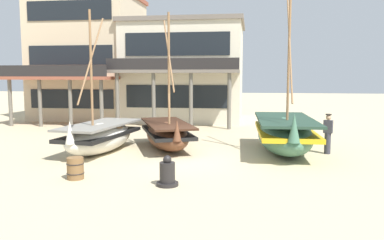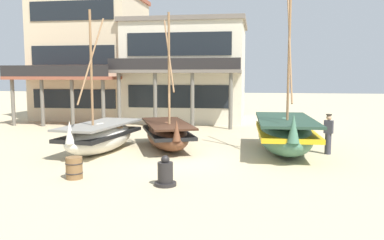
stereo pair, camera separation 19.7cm
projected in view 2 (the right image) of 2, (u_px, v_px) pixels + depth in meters
name	position (u px, v px, depth m)	size (l,w,h in m)	color
ground_plane	(188.00, 157.00, 15.81)	(120.00, 120.00, 0.00)	tan
fishing_boat_near_left	(167.00, 134.00, 17.66)	(3.39, 5.04, 5.92)	brown
fishing_boat_centre_large	(285.00, 134.00, 16.67)	(2.45, 5.88, 7.66)	#427056
fishing_boat_far_right	(100.00, 136.00, 16.80)	(2.41, 4.87, 5.89)	silver
fisherman_by_hull	(328.00, 134.00, 16.37)	(0.42, 0.34, 1.68)	#33333D
capstan_winch	(165.00, 174.00, 11.72)	(0.66, 0.66, 0.92)	black
wooden_barrel	(74.00, 168.00, 12.50)	(0.56, 0.56, 0.70)	brown
harbor_building_main	(187.00, 71.00, 29.24)	(8.59, 9.05, 7.16)	beige
harbor_building_annex	(92.00, 58.00, 30.48)	(7.51, 9.82, 9.33)	beige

